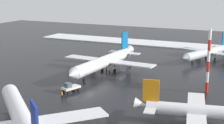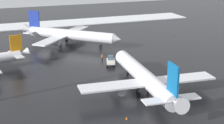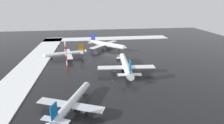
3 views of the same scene
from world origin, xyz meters
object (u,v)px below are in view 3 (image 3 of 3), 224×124
object	(u,v)px
airplane_foreground_jet	(126,65)
ground_crew_beside_wing	(116,55)
ground_crew_mid_apron	(123,69)
airplane_parked_starboard	(72,102)
traffic_cone_wingtip_side	(132,66)
antenna_mast	(66,56)
traffic_cone_near_nose	(126,74)
airplane_distant_tail	(66,54)
ground_crew_by_nose_gear	(126,71)
traffic_cone_mid_line	(112,80)
pushback_tug	(119,57)
airplane_parked_portside	(106,44)

from	to	relation	value
airplane_foreground_jet	ground_crew_beside_wing	xyz separation A→B (m)	(-25.00, -1.10, -2.50)
ground_crew_beside_wing	ground_crew_mid_apron	world-z (taller)	same
airplane_parked_starboard	traffic_cone_wingtip_side	xyz separation A→B (m)	(-35.93, 29.57, -2.54)
antenna_mast	traffic_cone_near_nose	world-z (taller)	antenna_mast
airplane_foreground_jet	airplane_distant_tail	xyz separation A→B (m)	(-26.84, -33.75, -0.74)
ground_crew_beside_wing	antenna_mast	world-z (taller)	antenna_mast
ground_crew_by_nose_gear	traffic_cone_mid_line	size ratio (longest dim) A/B	3.11
pushback_tug	ground_crew_beside_wing	xyz separation A→B (m)	(-4.86, -0.77, -0.31)
pushback_tug	antenna_mast	xyz separation A→B (m)	(13.78, -30.24, 6.50)
airplane_parked_starboard	traffic_cone_mid_line	world-z (taller)	airplane_parked_starboard
airplane_parked_starboard	ground_crew_by_nose_gear	bearing A→B (deg)	-18.56
traffic_cone_mid_line	traffic_cone_wingtip_side	bearing A→B (deg)	140.62
airplane_foreground_jet	traffic_cone_near_nose	distance (m)	5.60
traffic_cone_wingtip_side	ground_crew_beside_wing	bearing A→B (deg)	-163.10
airplane_parked_portside	ground_crew_beside_wing	distance (m)	20.50
pushback_tug	ground_crew_mid_apron	bearing A→B (deg)	-164.62
airplane_foreground_jet	antenna_mast	distance (m)	31.52
pushback_tug	traffic_cone_mid_line	xyz separation A→B (m)	(30.42, -8.08, -1.01)
airplane_parked_portside	traffic_cone_near_nose	distance (m)	49.77
ground_crew_mid_apron	airplane_distant_tail	bearing A→B (deg)	58.39
traffic_cone_mid_line	antenna_mast	bearing A→B (deg)	-126.89
airplane_foreground_jet	ground_crew_mid_apron	xyz separation A→B (m)	(-0.37, -1.56, -2.50)
ground_crew_beside_wing	antenna_mast	distance (m)	35.53
airplane_parked_portside	ground_crew_mid_apron	world-z (taller)	airplane_parked_portside
airplane_distant_tail	ground_crew_beside_wing	size ratio (longest dim) A/B	16.19
airplane_parked_starboard	ground_crew_mid_apron	size ratio (longest dim) A/B	16.02
ground_crew_mid_apron	traffic_cone_wingtip_side	bearing A→B (deg)	-41.66
ground_crew_beside_wing	traffic_cone_near_nose	size ratio (longest dim) A/B	3.11
ground_crew_mid_apron	traffic_cone_wingtip_side	world-z (taller)	ground_crew_mid_apron
traffic_cone_mid_line	pushback_tug	bearing A→B (deg)	165.12
ground_crew_mid_apron	traffic_cone_mid_line	xyz separation A→B (m)	(10.64, -6.85, -0.70)
ground_crew_mid_apron	antenna_mast	distance (m)	30.39
pushback_tug	ground_crew_beside_wing	distance (m)	4.93
ground_crew_beside_wing	traffic_cone_mid_line	xyz separation A→B (m)	(35.27, -7.31, -0.70)
antenna_mast	airplane_foreground_jet	bearing A→B (deg)	78.24
airplane_distant_tail	ground_crew_by_nose_gear	size ratio (longest dim) A/B	16.19
airplane_parked_starboard	ground_crew_beside_wing	distance (m)	60.08
airplane_parked_portside	traffic_cone_mid_line	xyz separation A→B (m)	(55.08, -2.66, -3.18)
airplane_foreground_jet	antenna_mast	size ratio (longest dim) A/B	2.27
pushback_tug	antenna_mast	bearing A→B (deg)	133.44
airplane_parked_starboard	airplane_distant_tail	size ratio (longest dim) A/B	0.99
airplane_distant_tail	ground_crew_mid_apron	size ratio (longest dim) A/B	16.19
ground_crew_beside_wing	ground_crew_mid_apron	distance (m)	24.63
ground_crew_by_nose_gear	airplane_distant_tail	bearing A→B (deg)	41.29
airplane_distant_tail	traffic_cone_near_nose	xyz separation A→B (m)	(31.41, 33.26, -2.46)
airplane_parked_starboard	airplane_distant_tail	world-z (taller)	airplane_parked_starboard
ground_crew_by_nose_gear	antenna_mast	distance (m)	32.42
ground_crew_mid_apron	traffic_cone_wingtip_side	distance (m)	8.32
airplane_distant_tail	traffic_cone_wingtip_side	bearing A→B (deg)	139.94
airplane_parked_portside	traffic_cone_near_nose	bearing A→B (deg)	-41.86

